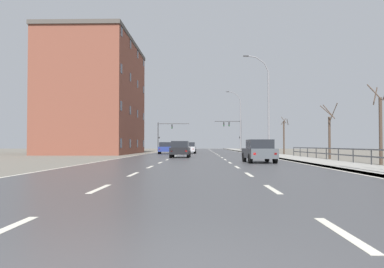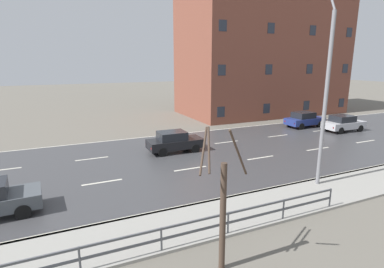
# 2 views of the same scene
# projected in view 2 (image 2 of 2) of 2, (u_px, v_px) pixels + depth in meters

# --- Properties ---
(ground_plane) EXTENTS (160.00, 160.00, 0.12)m
(ground_plane) POSITION_uv_depth(u_px,v_px,m) (321.00, 139.00, 26.83)
(ground_plane) COLOR #666056
(street_lamp_midground) EXTENTS (2.78, 0.24, 10.83)m
(street_lamp_midground) POSITION_uv_depth(u_px,v_px,m) (324.00, 88.00, 15.65)
(street_lamp_midground) COLOR slate
(street_lamp_midground) RESTS_ON ground
(car_far_right) EXTENTS (1.92, 4.14, 1.57)m
(car_far_right) POSITION_uv_depth(u_px,v_px,m) (304.00, 119.00, 31.39)
(car_far_right) COLOR navy
(car_far_right) RESTS_ON ground
(car_distant) EXTENTS (1.92, 4.14, 1.57)m
(car_distant) POSITION_uv_depth(u_px,v_px,m) (343.00, 123.00, 29.46)
(car_distant) COLOR #B7B7BC
(car_distant) RESTS_ON ground
(car_near_left) EXTENTS (1.89, 4.13, 1.57)m
(car_near_left) POSITION_uv_depth(u_px,v_px,m) (174.00, 141.00, 22.74)
(car_near_left) COLOR black
(car_near_left) RESTS_ON ground
(brick_building) EXTENTS (10.69, 20.65, 15.49)m
(brick_building) POSITION_uv_depth(u_px,v_px,m) (262.00, 52.00, 39.10)
(brick_building) COLOR brown
(brick_building) RESTS_ON ground
(bare_tree_mid) EXTENTS (1.52, 1.59, 4.82)m
(bare_tree_mid) POSITION_uv_depth(u_px,v_px,m) (222.00, 209.00, 9.51)
(bare_tree_mid) COLOR #423328
(bare_tree_mid) RESTS_ON ground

